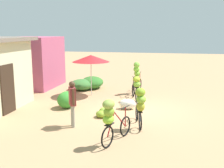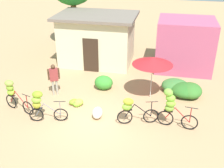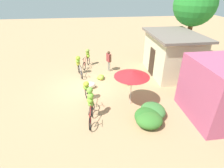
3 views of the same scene
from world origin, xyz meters
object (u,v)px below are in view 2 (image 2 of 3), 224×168
Objects in this scene: banana_pile_on_ground at (77,103)px; bicycle_leftmost at (13,93)px; building_low at (97,39)px; produce_sack at (97,113)px; person_vendor at (54,77)px; bicycle_near_pile at (40,103)px; bicycle_by_shop at (172,106)px; bicycle_center_loaded at (132,108)px; market_umbrella at (153,61)px; shop_pink at (185,45)px.

bicycle_leftmost is at bearing -161.36° from banana_pile_on_ground.
building_low is 5.60× the size of banana_pile_on_ground.
produce_sack is (1.59, -6.10, -1.32)m from building_low.
bicycle_leftmost is at bearing -127.40° from person_vendor.
banana_pile_on_ground is 0.52× the size of person_vendor.
building_low is at bearing 77.93° from person_vendor.
bicycle_by_shop reaches higher than bicycle_near_pile.
building_low is 2.80× the size of bicycle_center_loaded.
building_low is at bearing 133.53° from market_umbrella.
person_vendor reaches higher than bicycle_near_pile.
bicycle_near_pile reaches higher than banana_pile_on_ground.
shop_pink is at bearing 84.74° from bicycle_by_shop.
building_low is at bearing 104.61° from produce_sack.
person_vendor is at bearing 52.60° from bicycle_leftmost.
bicycle_by_shop is at bearing -95.26° from shop_pink.
person_vendor reaches higher than produce_sack.
bicycle_near_pile is at bearing -170.78° from bicycle_center_loaded.
bicycle_center_loaded is (3.08, -6.27, -0.80)m from building_low.
produce_sack is (-3.09, 0.02, -0.76)m from bicycle_by_shop.
bicycle_leftmost is (-7.50, -6.41, -0.63)m from shop_pink.
building_low is 2.91× the size of person_vendor.
building_low is 5.36m from market_umbrella.
building_low is 6.65m from bicycle_leftmost.
market_umbrella reaches higher than bicycle_near_pile.
market_umbrella is at bearing 76.03° from bicycle_center_loaded.
banana_pile_on_ground is 1.21× the size of produce_sack.
bicycle_by_shop is (5.31, 0.76, 0.10)m from bicycle_near_pile.
building_low is 5.53m from banana_pile_on_ground.
shop_pink is 3.79× the size of banana_pile_on_ground.
bicycle_by_shop is at bearing 0.84° from bicycle_leftmost.
bicycle_leftmost is 0.96× the size of bicycle_by_shop.
person_vendor is at bearing -171.57° from market_umbrella.
shop_pink is 7.39m from produce_sack.
bicycle_leftmost is at bearing -139.46° from shop_pink.
person_vendor is at bearing -142.64° from shop_pink.
banana_pile_on_ground is at bearing 169.66° from bicycle_by_shop.
shop_pink is at bearing 71.42° from bicycle_center_loaded.
bicycle_by_shop is (1.00, -2.24, -0.94)m from market_umbrella.
bicycle_near_pile is 5.37m from bicycle_by_shop.
building_low is at bearing 116.19° from bicycle_center_loaded.
bicycle_center_loaded is at bearing -108.58° from shop_pink.
market_umbrella is 1.28× the size of bicycle_leftmost.
shop_pink reaches higher than banana_pile_on_ground.
market_umbrella is 2.74m from bicycle_center_loaded.
bicycle_near_pile reaches higher than produce_sack.
building_low is 6.94m from bicycle_near_pile.
bicycle_by_shop reaches higher than bicycle_leftmost.
banana_pile_on_ground is (-2.70, 0.94, -0.59)m from bicycle_center_loaded.
bicycle_by_shop is 2.03× the size of banana_pile_on_ground.
market_umbrella is (3.68, -3.88, 0.38)m from building_low.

